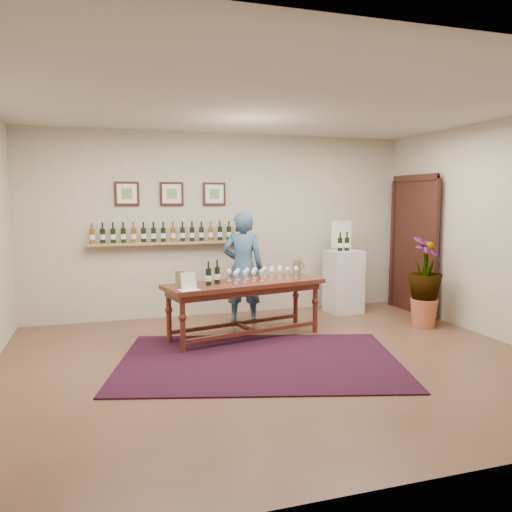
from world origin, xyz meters
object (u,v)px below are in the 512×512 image
object	(u,v)px
tasting_table	(245,290)
potted_plant	(425,282)
person	(243,267)
display_pedestal	(343,281)

from	to	relation	value
tasting_table	potted_plant	distance (m)	2.58
tasting_table	person	xyz separation A→B (m)	(0.19, 0.78, 0.18)
potted_plant	person	bearing A→B (deg)	157.04
tasting_table	display_pedestal	distance (m)	2.13
potted_plant	person	size ratio (longest dim) A/B	0.67
tasting_table	person	distance (m)	0.83
potted_plant	tasting_table	bearing A→B (deg)	175.04
person	display_pedestal	bearing A→B (deg)	-157.50
potted_plant	person	xyz separation A→B (m)	(-2.37, 1.01, 0.17)
tasting_table	person	size ratio (longest dim) A/B	1.34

